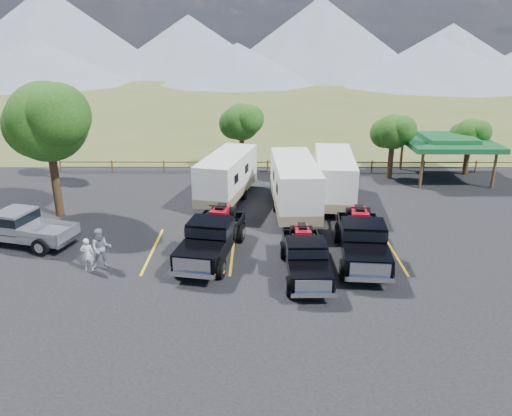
{
  "coord_description": "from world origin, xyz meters",
  "views": [
    {
      "loc": [
        -0.73,
        -18.7,
        10.43
      ],
      "look_at": [
        -0.85,
        5.96,
        1.6
      ],
      "focal_mm": 35.0,
      "sensor_mm": 36.0,
      "label": 1
    }
  ],
  "objects_px": {
    "trailer_left": "(227,177)",
    "person_a": "(87,255)",
    "rig_right": "(362,238)",
    "trailer_right": "(334,178)",
    "trailer_center": "(294,186)",
    "rig_left": "(212,236)",
    "pickup_silver": "(19,227)",
    "person_b": "(101,249)",
    "pavilion": "(447,142)",
    "tree_big_nw": "(47,122)",
    "rig_center": "(305,255)"
  },
  "relations": [
    {
      "from": "trailer_center",
      "to": "rig_left",
      "type": "bearing_deg",
      "value": -128.1
    },
    {
      "from": "tree_big_nw",
      "to": "rig_left",
      "type": "xyz_separation_m",
      "value": [
        9.59,
        -5.57,
        -4.52
      ]
    },
    {
      "from": "rig_left",
      "to": "rig_center",
      "type": "xyz_separation_m",
      "value": [
        4.34,
        -1.9,
        -0.13
      ]
    },
    {
      "from": "pavilion",
      "to": "person_a",
      "type": "xyz_separation_m",
      "value": [
        -21.48,
        -15.19,
        -1.95
      ]
    },
    {
      "from": "rig_center",
      "to": "rig_right",
      "type": "bearing_deg",
      "value": 27.9
    },
    {
      "from": "rig_right",
      "to": "pickup_silver",
      "type": "relative_size",
      "value": 1.05
    },
    {
      "from": "tree_big_nw",
      "to": "rig_center",
      "type": "height_order",
      "value": "tree_big_nw"
    },
    {
      "from": "pavilion",
      "to": "pickup_silver",
      "type": "distance_m",
      "value": 28.7
    },
    {
      "from": "trailer_left",
      "to": "trailer_right",
      "type": "bearing_deg",
      "value": 9.38
    },
    {
      "from": "rig_right",
      "to": "trailer_right",
      "type": "bearing_deg",
      "value": 96.44
    },
    {
      "from": "tree_big_nw",
      "to": "trailer_left",
      "type": "xyz_separation_m",
      "value": [
        9.83,
        2.89,
        -4.0
      ]
    },
    {
      "from": "rig_center",
      "to": "person_b",
      "type": "bearing_deg",
      "value": 175.21
    },
    {
      "from": "rig_center",
      "to": "person_b",
      "type": "height_order",
      "value": "person_b"
    },
    {
      "from": "tree_big_nw",
      "to": "rig_right",
      "type": "height_order",
      "value": "tree_big_nw"
    },
    {
      "from": "rig_right",
      "to": "trailer_right",
      "type": "distance_m",
      "value": 8.29
    },
    {
      "from": "rig_left",
      "to": "person_a",
      "type": "bearing_deg",
      "value": -152.8
    },
    {
      "from": "trailer_left",
      "to": "person_a",
      "type": "xyz_separation_m",
      "value": [
        -5.76,
        -10.11,
        -0.76
      ]
    },
    {
      "from": "tree_big_nw",
      "to": "person_a",
      "type": "xyz_separation_m",
      "value": [
        4.07,
        -7.22,
        -4.76
      ]
    },
    {
      "from": "tree_big_nw",
      "to": "trailer_center",
      "type": "distance_m",
      "value": 14.5
    },
    {
      "from": "rig_right",
      "to": "trailer_center",
      "type": "relative_size",
      "value": 0.72
    },
    {
      "from": "trailer_left",
      "to": "person_b",
      "type": "distance_m",
      "value": 11.12
    },
    {
      "from": "rig_left",
      "to": "trailer_right",
      "type": "xyz_separation_m",
      "value": [
        6.98,
        7.96,
        0.57
      ]
    },
    {
      "from": "trailer_right",
      "to": "trailer_left",
      "type": "bearing_deg",
      "value": -179.41
    },
    {
      "from": "rig_left",
      "to": "trailer_left",
      "type": "height_order",
      "value": "trailer_left"
    },
    {
      "from": "person_b",
      "to": "trailer_left",
      "type": "bearing_deg",
      "value": 46.12
    },
    {
      "from": "rig_right",
      "to": "trailer_center",
      "type": "xyz_separation_m",
      "value": [
        -2.8,
        6.4,
        0.62
      ]
    },
    {
      "from": "person_a",
      "to": "tree_big_nw",
      "type": "bearing_deg",
      "value": -72.12
    },
    {
      "from": "rig_left",
      "to": "pickup_silver",
      "type": "xyz_separation_m",
      "value": [
        -9.94,
        1.32,
        -0.09
      ]
    },
    {
      "from": "pavilion",
      "to": "trailer_right",
      "type": "distance_m",
      "value": 10.64
    },
    {
      "from": "tree_big_nw",
      "to": "rig_center",
      "type": "distance_m",
      "value": 16.48
    },
    {
      "from": "trailer_left",
      "to": "person_b",
      "type": "relative_size",
      "value": 4.47
    },
    {
      "from": "trailer_right",
      "to": "tree_big_nw",
      "type": "bearing_deg",
      "value": -166.93
    },
    {
      "from": "rig_center",
      "to": "trailer_left",
      "type": "xyz_separation_m",
      "value": [
        -4.1,
        10.36,
        0.65
      ]
    },
    {
      "from": "rig_left",
      "to": "pickup_silver",
      "type": "height_order",
      "value": "rig_left"
    },
    {
      "from": "trailer_center",
      "to": "person_a",
      "type": "bearing_deg",
      "value": -144.35
    },
    {
      "from": "rig_center",
      "to": "person_b",
      "type": "xyz_separation_m",
      "value": [
        -9.3,
        0.55,
        0.05
      ]
    },
    {
      "from": "person_b",
      "to": "trailer_center",
      "type": "bearing_deg",
      "value": 22.61
    },
    {
      "from": "pavilion",
      "to": "rig_center",
      "type": "distance_m",
      "value": 19.41
    },
    {
      "from": "rig_left",
      "to": "trailer_center",
      "type": "distance_m",
      "value": 7.52
    },
    {
      "from": "tree_big_nw",
      "to": "person_b",
      "type": "xyz_separation_m",
      "value": [
        4.63,
        -6.92,
        -4.6
      ]
    },
    {
      "from": "person_b",
      "to": "pavilion",
      "type": "bearing_deg",
      "value": 19.52
    },
    {
      "from": "person_a",
      "to": "pavilion",
      "type": "bearing_deg",
      "value": -156.25
    },
    {
      "from": "pavilion",
      "to": "rig_left",
      "type": "xyz_separation_m",
      "value": [
        -15.96,
        -13.55,
        -1.72
      ]
    },
    {
      "from": "trailer_center",
      "to": "pickup_silver",
      "type": "bearing_deg",
      "value": -163.98
    },
    {
      "from": "trailer_center",
      "to": "trailer_right",
      "type": "distance_m",
      "value": 3.2
    },
    {
      "from": "rig_left",
      "to": "trailer_left",
      "type": "distance_m",
      "value": 8.48
    },
    {
      "from": "rig_left",
      "to": "trailer_center",
      "type": "relative_size",
      "value": 0.73
    },
    {
      "from": "trailer_right",
      "to": "pavilion",
      "type": "bearing_deg",
      "value": 36.77
    },
    {
      "from": "trailer_right",
      "to": "pickup_silver",
      "type": "bearing_deg",
      "value": -153.72
    },
    {
      "from": "pavilion",
      "to": "pickup_silver",
      "type": "bearing_deg",
      "value": -154.74
    }
  ]
}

